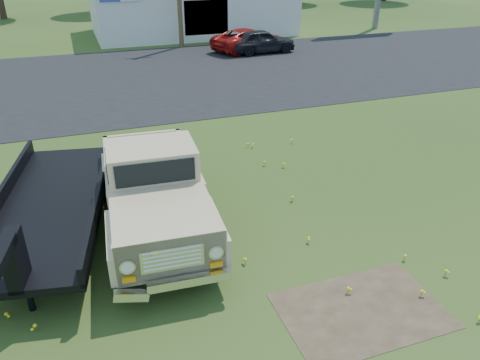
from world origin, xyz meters
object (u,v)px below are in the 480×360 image
(vintage_pickup_truck, at_px, (154,188))
(red_pickup, at_px, (249,40))
(dark_sedan, at_px, (261,41))
(flatbed_trailer, at_px, (51,199))

(vintage_pickup_truck, bearing_deg, red_pickup, 67.09)
(red_pickup, relative_size, dark_sedan, 1.16)
(vintage_pickup_truck, xyz_separation_m, flatbed_trailer, (-2.26, 0.55, -0.15))
(flatbed_trailer, distance_m, red_pickup, 21.12)
(flatbed_trailer, bearing_deg, dark_sedan, 65.13)
(vintage_pickup_truck, xyz_separation_m, dark_sedan, (9.66, 17.46, -0.37))
(red_pickup, distance_m, dark_sedan, 0.98)
(flatbed_trailer, relative_size, dark_sedan, 1.63)
(flatbed_trailer, bearing_deg, red_pickup, 67.55)
(vintage_pickup_truck, relative_size, red_pickup, 1.23)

